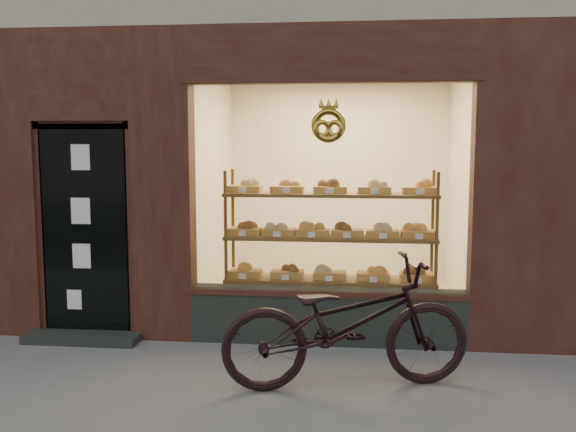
# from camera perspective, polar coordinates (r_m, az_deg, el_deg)

# --- Properties ---
(display_shelf) EXTENTS (2.20, 0.45, 1.70)m
(display_shelf) POSITION_cam_1_polar(r_m,az_deg,el_deg) (6.73, 3.76, -2.90)
(display_shelf) COLOR brown
(display_shelf) RESTS_ON ground
(bicycle) EXTENTS (2.14, 1.17, 1.07)m
(bicycle) POSITION_cam_1_polar(r_m,az_deg,el_deg) (5.29, 5.23, -9.47)
(bicycle) COLOR black
(bicycle) RESTS_ON ground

